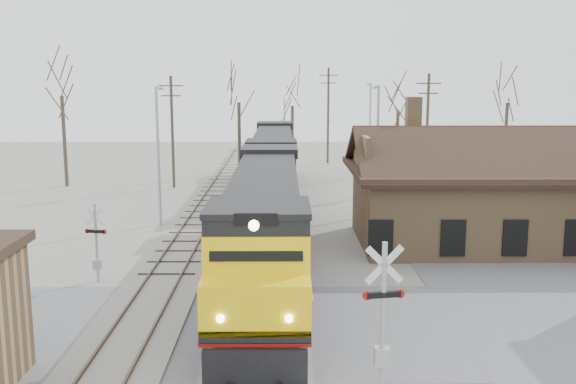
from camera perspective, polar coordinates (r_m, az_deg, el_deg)
name	(u,v)px	position (r m, az deg, el deg)	size (l,w,h in m)	color
ground	(261,327)	(23.75, -2.43, -11.88)	(140.00, 140.00, 0.00)	gray
road	(261,326)	(23.74, -2.43, -11.85)	(60.00, 9.00, 0.03)	#59595E
track_main	(270,230)	(38.06, -1.63, -3.35)	(3.40, 90.00, 0.24)	gray
track_siding	(194,230)	(38.43, -8.37, -3.33)	(3.40, 90.00, 0.24)	gray
depot	(490,200)	(36.38, 17.48, -0.67)	(15.20, 9.31, 7.90)	#94714C
locomotive_lead	(265,223)	(28.46, -2.06, -2.74)	(3.30, 22.08, 4.91)	black
locomotive_trailing	(273,160)	(50.50, -1.32, 2.85)	(3.30, 22.08, 4.64)	black
crossbuck_near	(383,322)	(18.82, 8.43, -11.35)	(1.24, 0.33, 4.37)	#A5A8AD
crossbuck_far	(96,245)	(29.44, -16.66, -4.51)	(1.00, 0.29, 3.52)	#A5A8AD
streetlight_a	(158,148)	(39.74, -11.44, 3.89)	(0.25, 2.04, 8.45)	#A5A8AD
streetlight_b	(377,142)	(42.47, 7.93, 4.39)	(0.25, 2.04, 8.49)	#A5A8AD
streetlight_c	(370,124)	(58.92, 7.27, 5.98)	(0.25, 2.04, 8.57)	#A5A8AD
utility_pole_a	(172,130)	(53.43, -10.25, 5.47)	(2.00, 0.24, 9.13)	#382D23
utility_pole_b	(328,114)	(68.54, 3.59, 6.97)	(2.00, 0.24, 10.08)	#382D23
utility_pole_c	(427,128)	(53.98, 12.26, 5.55)	(2.00, 0.24, 9.33)	#382D23
tree_a	(61,81)	(56.24, -19.54, 9.32)	(5.01, 5.01, 12.27)	#382D23
tree_b	(239,90)	(60.83, -4.40, 9.00)	(4.49, 4.49, 10.99)	#382D23
tree_c	(292,96)	(67.56, 0.40, 8.51)	(4.08, 4.08, 10.00)	#382D23
tree_d	(398,100)	(63.23, 9.78, 8.05)	(3.94, 3.94, 9.65)	#382D23
tree_e	(508,90)	(61.66, 18.99, 8.54)	(4.51, 4.51, 11.05)	#382D23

